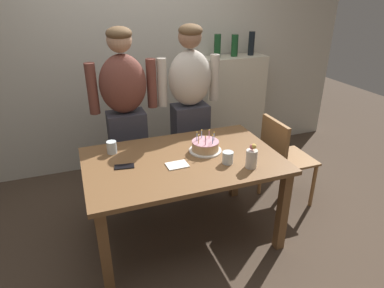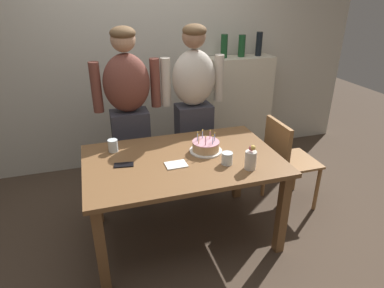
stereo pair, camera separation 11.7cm
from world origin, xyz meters
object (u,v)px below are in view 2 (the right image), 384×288
(cell_phone, at_px, (124,165))
(person_man_bearded, at_px, (129,116))
(person_woman_cardigan, at_px, (194,109))
(flower_vase, at_px, (251,159))
(birthday_cake, at_px, (206,147))
(water_glass_far, at_px, (227,158))
(napkin_stack, at_px, (176,165))
(water_glass_near, at_px, (113,146))
(dining_chair, at_px, (285,157))

(cell_phone, height_order, person_man_bearded, person_man_bearded)
(cell_phone, xyz_separation_m, person_woman_cardigan, (0.76, 0.68, 0.13))
(flower_vase, bearing_deg, birthday_cake, 120.56)
(flower_vase, height_order, person_man_bearded, person_man_bearded)
(water_glass_far, distance_m, napkin_stack, 0.38)
(person_man_bearded, bearing_deg, napkin_stack, 106.23)
(napkin_stack, bearing_deg, person_woman_cardigan, 63.91)
(water_glass_near, bearing_deg, person_woman_cardigan, 27.09)
(dining_chair, bearing_deg, water_glass_near, 85.19)
(water_glass_far, xyz_separation_m, flower_vase, (0.13, -0.12, 0.03))
(water_glass_near, xyz_separation_m, napkin_stack, (0.42, -0.38, -0.05))
(dining_chair, bearing_deg, cell_phone, 95.28)
(water_glass_near, bearing_deg, dining_chair, -4.81)
(water_glass_far, height_order, person_woman_cardigan, person_woman_cardigan)
(flower_vase, relative_size, person_woman_cardigan, 0.11)
(water_glass_far, relative_size, cell_phone, 0.64)
(flower_vase, relative_size, dining_chair, 0.22)
(water_glass_far, height_order, person_man_bearded, person_man_bearded)
(napkin_stack, bearing_deg, cell_phone, 163.32)
(birthday_cake, xyz_separation_m, water_glass_near, (-0.71, 0.22, 0.01))
(flower_vase, height_order, person_woman_cardigan, person_woman_cardigan)
(cell_phone, xyz_separation_m, napkin_stack, (0.37, -0.11, 0.00))
(napkin_stack, height_order, flower_vase, flower_vase)
(flower_vase, relative_size, person_man_bearded, 0.11)
(flower_vase, distance_m, person_woman_cardigan, 1.01)
(water_glass_far, bearing_deg, dining_chair, 24.98)
(person_woman_cardigan, distance_m, dining_chair, 0.97)
(birthday_cake, xyz_separation_m, person_woman_cardigan, (0.10, 0.64, 0.09))
(water_glass_near, relative_size, cell_phone, 0.69)
(water_glass_far, height_order, napkin_stack, water_glass_far)
(birthday_cake, bearing_deg, water_glass_near, 162.50)
(napkin_stack, distance_m, person_man_bearded, 0.83)
(flower_vase, distance_m, dining_chair, 0.81)
(cell_phone, relative_size, person_man_bearded, 0.09)
(water_glass_near, height_order, person_man_bearded, person_man_bearded)
(person_man_bearded, distance_m, person_woman_cardigan, 0.62)
(water_glass_far, height_order, flower_vase, flower_vase)
(person_man_bearded, relative_size, dining_chair, 1.90)
(dining_chair, bearing_deg, person_woman_cardigan, 52.80)
(cell_phone, xyz_separation_m, dining_chair, (1.48, 0.14, -0.23))
(person_woman_cardigan, bearing_deg, person_man_bearded, 0.00)
(dining_chair, bearing_deg, water_glass_far, 114.98)
(water_glass_near, xyz_separation_m, flower_vase, (0.93, -0.59, 0.03))
(water_glass_far, distance_m, dining_chair, 0.85)
(birthday_cake, height_order, person_woman_cardigan, person_woman_cardigan)
(cell_phone, distance_m, flower_vase, 0.94)
(napkin_stack, relative_size, dining_chair, 0.18)
(water_glass_far, bearing_deg, flower_vase, -41.36)
(person_man_bearded, bearing_deg, cell_phone, 78.16)
(water_glass_far, relative_size, flower_vase, 0.49)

